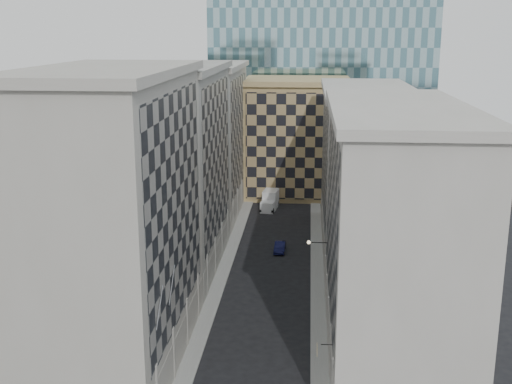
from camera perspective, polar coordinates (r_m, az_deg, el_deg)
The scene contains 14 objects.
sidewalk_west at distance 71.28m, azimuth -3.05°, elevation -7.41°, with size 1.50×100.00×0.15m, color gray.
sidewalk_east at distance 70.69m, azimuth 5.49°, elevation -7.64°, with size 1.50×100.00×0.15m, color gray.
bldg_left_a at distance 51.04m, azimuth -12.40°, elevation -2.63°, with size 10.80×22.80×23.70m.
bldg_left_b at distance 71.80m, azimuth -7.31°, elevation 2.05°, with size 10.80×22.80×22.70m.
bldg_left_c at distance 93.13m, azimuth -4.51°, elevation 4.60°, with size 10.80×22.80×21.70m.
bldg_right_a at distance 53.54m, azimuth 11.95°, elevation -3.49°, with size 10.80×26.80×20.70m.
bldg_right_b at distance 79.65m, azimuth 9.63°, elevation 2.08°, with size 10.80×28.80×19.70m.
tan_block at distance 104.90m, azimuth 3.62°, elevation 4.93°, with size 16.80×14.80×18.80m.
church_tower at distance 117.69m, azimuth 2.90°, elevation 14.51°, with size 7.20×7.20×51.50m.
flagpoles_left at distance 46.54m, azimuth -8.01°, elevation -9.12°, with size 0.10×6.33×2.33m.
bracket_lamp at distance 62.93m, azimuth 4.88°, elevation -4.48°, with size 1.98×0.36×0.36m.
box_truck at distance 96.73m, azimuth 1.24°, elevation -0.83°, with size 2.68×5.27×2.77m.
dark_car at distance 78.57m, azimuth 2.14°, elevation -4.89°, with size 1.29×3.69×1.21m, color #10133D.
shop_sign at distance 48.09m, azimuth 5.52°, elevation -13.74°, with size 1.17×0.75×0.83m.
Camera 1 is at (3.98, -35.62, 26.33)m, focal length 45.00 mm.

